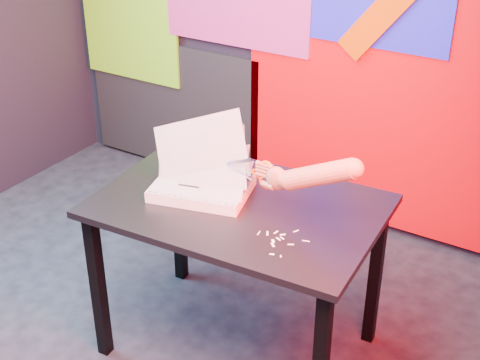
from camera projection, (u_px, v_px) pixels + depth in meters
The scene contains 7 objects.
room at pixel (86, 51), 2.49m from camera, with size 3.01×3.01×2.71m.
backdrop at pixel (284, 53), 3.74m from camera, with size 2.88×0.05×2.08m.
work_table at pixel (238, 223), 2.74m from camera, with size 1.18×0.83×0.75m.
printout_stack at pixel (202, 186), 2.75m from camera, with size 0.48×0.37×0.36m.
scissors at pixel (263, 174), 2.60m from camera, with size 0.22×0.02×0.12m.
hand_forearm at pixel (312, 175), 2.47m from camera, with size 0.43×0.09×0.22m.
paper_clippings at pixel (279, 240), 2.46m from camera, with size 0.19×0.20×0.00m.
Camera 1 is at (1.76, -1.75, 2.12)m, focal length 50.00 mm.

